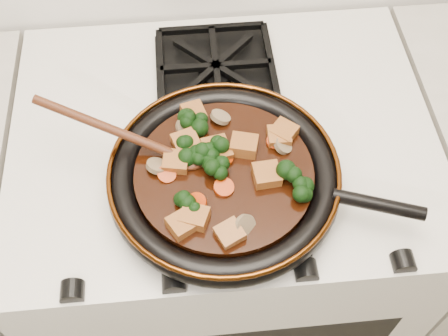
{
  "coord_description": "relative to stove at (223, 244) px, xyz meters",
  "views": [
    {
      "loc": [
        -0.06,
        1.08,
        1.69
      ],
      "look_at": [
        -0.01,
        1.57,
        0.97
      ],
      "focal_mm": 45.0,
      "sensor_mm": 36.0,
      "label": 1
    }
  ],
  "objects": [
    {
      "name": "broccoli_floret_5",
      "position": [
        -0.04,
        -0.11,
        0.52
      ],
      "size": [
        0.07,
        0.07,
        0.05
      ],
      "primitive_type": null,
      "rotation": [
        -0.01,
        -0.06,
        2.86
      ],
      "color": "black",
      "rests_on": "braising_sauce"
    },
    {
      "name": "tofu_cube_7",
      "position": [
        0.09,
        -0.06,
        0.52
      ],
      "size": [
        0.05,
        0.05,
        0.02
      ],
      "primitive_type": "cube",
      "rotation": [
        0.01,
        0.01,
        0.87
      ],
      "color": "brown",
      "rests_on": "braising_sauce"
    },
    {
      "name": "broccoli_floret_0",
      "position": [
        -0.02,
        -0.13,
        0.52
      ],
      "size": [
        0.08,
        0.09,
        0.07
      ],
      "primitive_type": null,
      "rotation": [
        0.21,
        0.15,
        2.43
      ],
      "color": "black",
      "rests_on": "braising_sauce"
    },
    {
      "name": "tofu_cube_0",
      "position": [
        -0.07,
        -0.07,
        0.52
      ],
      "size": [
        0.05,
        0.05,
        0.03
      ],
      "primitive_type": "cube",
      "rotation": [
        -0.01,
        -0.09,
        1.91
      ],
      "color": "brown",
      "rests_on": "braising_sauce"
    },
    {
      "name": "carrot_coin_1",
      "position": [
        -0.09,
        -0.1,
        0.51
      ],
      "size": [
        0.03,
        0.03,
        0.02
      ],
      "primitive_type": "cylinder",
      "rotation": [
        0.13,
        -0.26,
        0.0
      ],
      "color": "#B02C04",
      "rests_on": "braising_sauce"
    },
    {
      "name": "carrot_coin_3",
      "position": [
        -0.06,
        -0.18,
        0.51
      ],
      "size": [
        0.03,
        0.03,
        0.02
      ],
      "primitive_type": "cylinder",
      "rotation": [
        0.25,
        -0.27,
        0.0
      ],
      "color": "#B02C04",
      "rests_on": "braising_sauce"
    },
    {
      "name": "tofu_cube_4",
      "position": [
        0.03,
        -0.08,
        0.52
      ],
      "size": [
        0.05,
        0.05,
        0.03
      ],
      "primitive_type": "cube",
      "rotation": [
        0.1,
        -0.0,
        2.88
      ],
      "color": "brown",
      "rests_on": "braising_sauce"
    },
    {
      "name": "burner_grate_back",
      "position": [
        0.0,
        0.14,
        0.46
      ],
      "size": [
        0.23,
        0.23,
        0.03
      ],
      "primitive_type": null,
      "color": "black",
      "rests_on": "stove"
    },
    {
      "name": "broccoli_floret_1",
      "position": [
        -0.07,
        -0.18,
        0.52
      ],
      "size": [
        0.07,
        0.07,
        0.06
      ],
      "primitive_type": null,
      "rotation": [
        0.15,
        0.13,
        2.96
      ],
      "color": "black",
      "rests_on": "braising_sauce"
    },
    {
      "name": "burner_grate_front",
      "position": [
        0.0,
        -0.14,
        0.46
      ],
      "size": [
        0.23,
        0.23,
        0.03
      ],
      "primitive_type": null,
      "color": "black",
      "rests_on": "stove"
    },
    {
      "name": "tofu_cube_9",
      "position": [
        -0.08,
        -0.1,
        0.52
      ],
      "size": [
        0.05,
        0.04,
        0.02
      ],
      "primitive_type": "cube",
      "rotation": [
        -0.02,
        -0.02,
        2.97
      ],
      "color": "brown",
      "rests_on": "braising_sauce"
    },
    {
      "name": "carrot_coin_0",
      "position": [
        -0.01,
        -0.16,
        0.51
      ],
      "size": [
        0.03,
        0.03,
        0.02
      ],
      "primitive_type": "cylinder",
      "rotation": [
        0.16,
        0.13,
        0.0
      ],
      "color": "#B02C04",
      "rests_on": "braising_sauce"
    },
    {
      "name": "broccoli_floret_3",
      "position": [
        0.1,
        -0.18,
        0.52
      ],
      "size": [
        0.08,
        0.09,
        0.06
      ],
      "primitive_type": null,
      "rotation": [
        0.12,
        0.18,
        2.54
      ],
      "color": "black",
      "rests_on": "braising_sauce"
    },
    {
      "name": "tofu_cube_8",
      "position": [
        -0.08,
        -0.22,
        0.52
      ],
      "size": [
        0.05,
        0.05,
        0.02
      ],
      "primitive_type": "cube",
      "rotation": [
        0.07,
        -0.01,
        2.1
      ],
      "color": "brown",
      "rests_on": "braising_sauce"
    },
    {
      "name": "braising_sauce",
      "position": [
        -0.01,
        -0.12,
        0.5
      ],
      "size": [
        0.28,
        0.28,
        0.02
      ],
      "primitive_type": "cylinder",
      "color": "black",
      "rests_on": "skillet"
    },
    {
      "name": "mushroom_slice_4",
      "position": [
        -0.01,
        -0.02,
        0.52
      ],
      "size": [
        0.05,
        0.05,
        0.02
      ],
      "primitive_type": "cylinder",
      "rotation": [
        0.49,
        0.0,
        2.13
      ],
      "color": "brown",
      "rests_on": "braising_sauce"
    },
    {
      "name": "broccoli_floret_7",
      "position": [
        0.09,
        -0.14,
        0.52
      ],
      "size": [
        0.09,
        0.09,
        0.06
      ],
      "primitive_type": null,
      "rotation": [
        0.06,
        -0.13,
        2.21
      ],
      "color": "black",
      "rests_on": "braising_sauce"
    },
    {
      "name": "skillet",
      "position": [
        -0.01,
        -0.13,
        0.49
      ],
      "size": [
        0.48,
        0.37,
        0.05
      ],
      "rotation": [
        0.0,
        0.0,
        -0.34
      ],
      "color": "black",
      "rests_on": "burner_grate_front"
    },
    {
      "name": "wooden_spoon",
      "position": [
        -0.13,
        -0.07,
        0.54
      ],
      "size": [
        0.16,
        0.08,
        0.25
      ],
      "rotation": [
        0.0,
        0.0,
        2.78
      ],
      "color": "#47200F",
      "rests_on": "braising_sauce"
    },
    {
      "name": "mushroom_slice_2",
      "position": [
        -0.06,
        -0.03,
        0.52
      ],
      "size": [
        0.04,
        0.04,
        0.03
      ],
      "primitive_type": "cylinder",
      "rotation": [
        0.87,
        0.0,
        0.68
      ],
      "color": "brown",
      "rests_on": "braising_sauce"
    },
    {
      "name": "broccoli_floret_2",
      "position": [
        -0.06,
        -0.09,
        0.52
      ],
      "size": [
        0.08,
        0.08,
        0.06
      ],
      "primitive_type": null,
      "rotation": [
        0.13,
        0.1,
        1.78
      ],
      "color": "black",
      "rests_on": "braising_sauce"
    },
    {
      "name": "carrot_coin_5",
      "position": [
        -0.01,
        -0.1,
        0.51
      ],
      "size": [
        0.03,
        0.03,
        0.02
      ],
      "primitive_type": "cylinder",
      "rotation": [
        -0.11,
        0.23,
        0.0
      ],
      "color": "#B02C04",
      "rests_on": "braising_sauce"
    },
    {
      "name": "tofu_cube_6",
      "position": [
        -0.02,
        -0.09,
        0.52
      ],
      "size": [
        0.05,
        0.05,
        0.03
      ],
      "primitive_type": "cube",
      "rotation": [
        0.03,
        0.1,
        0.26
      ],
      "color": "brown",
      "rests_on": "braising_sauce"
    },
    {
      "name": "mushroom_slice_1",
      "position": [
        -0.11,
        -0.11,
        0.52
      ],
      "size": [
        0.05,
        0.05,
        0.02
      ],
      "primitive_type": "cylinder",
      "rotation": [
        0.44,
        0.0,
        2.26
      ],
      "color": "brown",
      "rests_on": "braising_sauce"
    },
    {
      "name": "mushroom_slice_0",
      "position": [
        0.09,
        -0.09,
        0.52
      ],
      "size": [
        0.03,
        0.04,
        0.02
      ],
      "primitive_type": "cylinder",
      "rotation": [
        0.55,
        0.0,
        1.42
      ],
      "color": "brown",
      "rests_on": "braising_sauce"
    },
    {
      "name": "mushroom_slice_3",
      "position": [
        0.01,
        -0.23,
        0.52
      ],
      "size": [
        0.05,
        0.05,
        0.03
      ],
      "primitive_type": "cylinder",
      "rotation": [
        0.94,
        0.0,
        0.86
      ],
      "color": "brown",
      "rests_on": "braising_sauce"
    },
    {
      "name": "carrot_coin_2",
      "position": [
        0.08,
        -0.08,
        0.51
      ],
      "size": [
        0.03,
        0.03,
        0.02
      ],
      "primitive_type": "cylinder",
      "rotation": [
        0.29,
        0.04,
        0.0
      ],
      "color": "#B02C04",
      "rests_on": "braising_sauce"
    },
    {
      "name": "tofu_cube_10",
      "position": [
        -0.06,
        -0.21,
        0.52
      ],
      "size": [
        0.05,
        0.05,
        0.02
      ],
      "primitive_type": "cube",
      "rotation": [
        0.01,
        0.04,
        2.75
      ],
      "color": "brown",
      "rests_on": "braising_sauce"
    },
    {
      "name": "broccoli_floret_6",
      "position": [
        -0.05,
        -0.04,
        0.52
      ],
      "size": [
        0.09,
        0.09,
        0.07
      ],
      "primitive_type": null,
      "rotation": [
        0.14,
        -0.22,
        2.14
      ],
      "color": "black",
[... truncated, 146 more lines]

